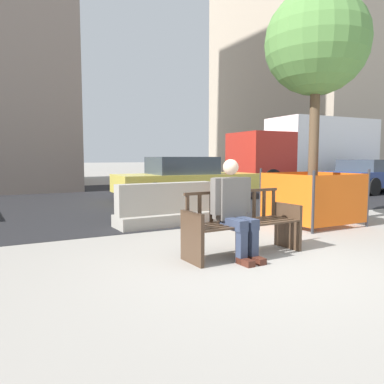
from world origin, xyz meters
name	(u,v)px	position (x,y,z in m)	size (l,w,h in m)	color
ground_plane	(271,266)	(0.00, 0.00, 0.00)	(200.00, 200.00, 0.00)	gray
street_asphalt	(97,198)	(0.00, 8.70, 0.00)	(120.00, 12.00, 0.01)	black
street_bench	(243,226)	(0.00, 0.61, 0.40)	(1.71, 0.59, 0.88)	#473323
seated_person	(234,206)	(-0.19, 0.55, 0.69)	(0.58, 0.73, 1.31)	#66605B
jersey_barrier_centre	(166,208)	(0.00, 3.19, 0.34)	(2.02, 0.74, 0.84)	#9E998E
street_tree	(317,44)	(2.66, 1.93, 3.53)	(2.01, 2.01, 4.56)	brown
construction_fence	(312,196)	(2.66, 1.93, 0.56)	(1.50, 1.50, 1.11)	#2D2D33
car_taxi_near	(186,179)	(2.48, 7.14, 0.67)	(4.64, 2.14, 1.36)	#DBC64C
car_sedan_far	(372,176)	(9.93, 5.91, 0.65)	(4.13, 2.11, 1.26)	navy
delivery_truck	(309,150)	(9.36, 8.64, 1.69)	(6.88, 2.56, 3.05)	#B2281E
building_far_right	(348,24)	(22.48, 17.80, 11.90)	(17.66, 13.36, 23.81)	tan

